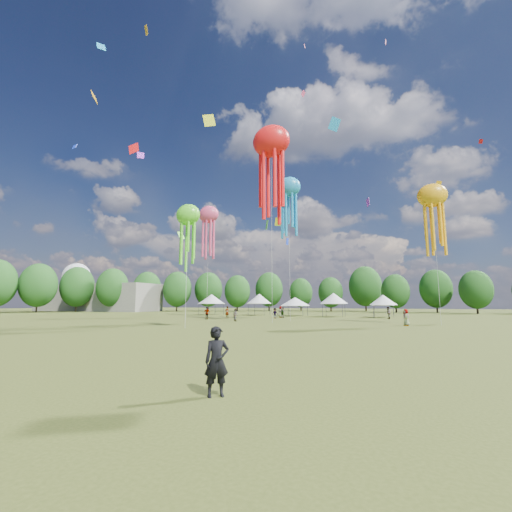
% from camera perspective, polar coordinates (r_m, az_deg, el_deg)
% --- Properties ---
extents(ground, '(300.00, 300.00, 0.00)m').
position_cam_1_polar(ground, '(15.79, -33.57, -15.50)').
color(ground, '#384416').
rests_on(ground, ground).
extents(observer_main, '(0.79, 0.77, 1.84)m').
position_cam_1_polar(observer_main, '(9.77, -6.49, -16.86)').
color(observer_main, black).
rests_on(observer_main, ground).
extents(spectator_near, '(1.02, 0.98, 1.66)m').
position_cam_1_polar(spectator_near, '(47.84, -3.41, -9.70)').
color(spectator_near, gray).
rests_on(spectator_near, ground).
extents(spectators_far, '(28.72, 17.18, 1.92)m').
position_cam_1_polar(spectators_far, '(54.91, 6.32, -9.32)').
color(spectators_far, gray).
rests_on(spectators_far, ground).
extents(festival_tents, '(38.65, 6.93, 4.31)m').
position_cam_1_polar(festival_tents, '(67.33, 4.99, -7.17)').
color(festival_tents, '#47474C').
rests_on(festival_tents, ground).
extents(show_kites, '(39.84, 28.21, 25.93)m').
position_cam_1_polar(show_kites, '(49.53, 2.20, 10.56)').
color(show_kites, '#188ED0').
rests_on(show_kites, ground).
extents(small_kites, '(77.83, 55.08, 46.66)m').
position_cam_1_polar(small_kites, '(58.83, 9.23, 19.34)').
color(small_kites, '#188ED0').
rests_on(small_kites, ground).
extents(treeline, '(201.57, 95.24, 13.43)m').
position_cam_1_polar(treeline, '(73.62, 8.62, -4.49)').
color(treeline, '#38281C').
rests_on(treeline, ground).
extents(hangar, '(40.00, 12.00, 8.00)m').
position_cam_1_polar(hangar, '(117.25, -24.78, -6.29)').
color(hangar, gray).
rests_on(hangar, ground).
extents(radome, '(9.00, 9.00, 16.00)m').
position_cam_1_polar(radome, '(133.33, -27.54, -3.64)').
color(radome, white).
rests_on(radome, ground).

